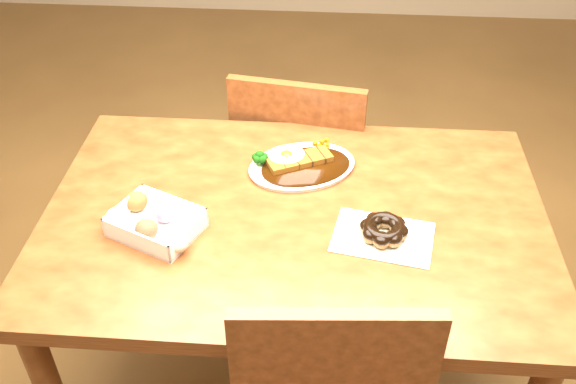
# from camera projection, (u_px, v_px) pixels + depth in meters

# --- Properties ---
(table) EXTENTS (1.20, 0.80, 0.75)m
(table) POSITION_uv_depth(u_px,v_px,m) (295.00, 243.00, 1.59)
(table) COLOR #4C240F
(table) RESTS_ON ground
(chair_far) EXTENTS (0.48, 0.48, 0.87)m
(chair_far) POSITION_uv_depth(u_px,v_px,m) (304.00, 171.00, 2.12)
(chair_far) COLOR #4C240F
(chair_far) RESTS_ON ground
(katsu_curry_plate) EXTENTS (0.33, 0.29, 0.06)m
(katsu_curry_plate) POSITION_uv_depth(u_px,v_px,m) (300.00, 164.00, 1.66)
(katsu_curry_plate) COLOR white
(katsu_curry_plate) RESTS_ON table
(donut_box) EXTENTS (0.23, 0.21, 0.05)m
(donut_box) POSITION_uv_depth(u_px,v_px,m) (153.00, 222.00, 1.47)
(donut_box) COLOR white
(donut_box) RESTS_ON table
(pon_de_ring) EXTENTS (0.25, 0.20, 0.04)m
(pon_de_ring) POSITION_uv_depth(u_px,v_px,m) (384.00, 230.00, 1.45)
(pon_de_ring) COLOR silver
(pon_de_ring) RESTS_ON table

